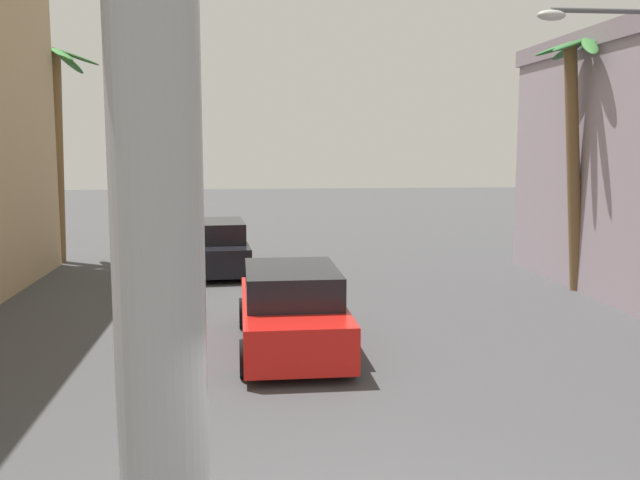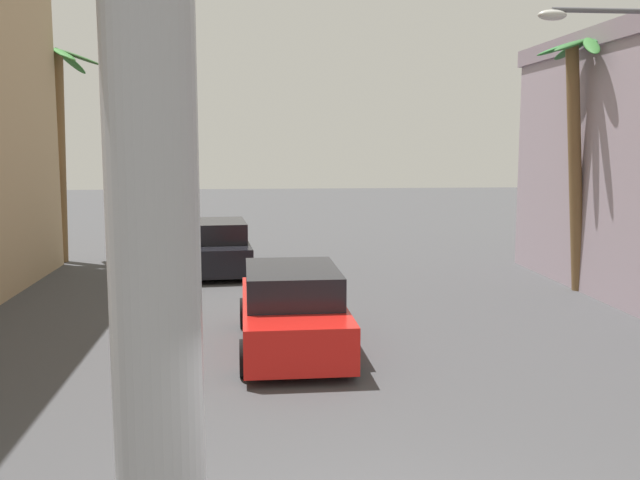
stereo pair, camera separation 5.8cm
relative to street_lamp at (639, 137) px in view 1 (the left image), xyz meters
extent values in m
plane|color=#424244|center=(-6.44, 2.48, -4.03)|extent=(93.98, 93.98, 0.00)
cylinder|color=#9E9EA3|center=(-8.31, -7.94, 0.87)|extent=(0.70, 0.70, 9.79)
cylinder|color=#59595E|center=(-0.72, 0.00, 2.37)|extent=(2.34, 0.10, 0.10)
ellipsoid|color=beige|center=(-1.89, 0.00, 2.27)|extent=(0.56, 0.28, 0.20)
cylinder|color=black|center=(-7.74, 1.50, -3.71)|extent=(0.23, 0.64, 0.64)
cylinder|color=black|center=(-5.96, 1.52, -3.71)|extent=(0.23, 0.64, 0.64)
cylinder|color=black|center=(-7.70, -1.74, -3.71)|extent=(0.23, 0.64, 0.64)
cylinder|color=black|center=(-5.92, -1.72, -3.71)|extent=(0.23, 0.64, 0.64)
cube|color=red|center=(-6.83, -0.11, -3.47)|extent=(1.94, 4.66, 0.80)
cube|color=black|center=(-6.83, -0.11, -2.77)|extent=(1.76, 2.57, 0.60)
cylinder|color=black|center=(-9.69, 9.94, -3.71)|extent=(0.27, 0.66, 0.64)
cylinder|color=black|center=(-7.90, 10.09, -3.71)|extent=(0.27, 0.66, 0.64)
cylinder|color=black|center=(-9.43, 6.79, -3.71)|extent=(0.27, 0.66, 0.64)
cylinder|color=black|center=(-7.65, 6.93, -3.71)|extent=(0.27, 0.66, 0.64)
cube|color=black|center=(-8.67, 8.44, -3.47)|extent=(2.24, 4.65, 0.80)
cube|color=black|center=(-8.67, 8.44, -2.77)|extent=(1.93, 2.62, 0.60)
cylinder|color=brown|center=(0.86, 4.59, -0.81)|extent=(0.84, 0.38, 6.44)
ellipsoid|color=#28612D|center=(1.50, 4.33, 2.22)|extent=(1.15, 0.37, 0.68)
ellipsoid|color=#26662D|center=(1.32, 4.77, 2.20)|extent=(1.05, 1.04, 0.74)
ellipsoid|color=#275C2D|center=(0.73, 4.93, 2.29)|extent=(0.65, 1.26, 0.49)
ellipsoid|color=#266C2D|center=(0.29, 4.50, 2.29)|extent=(1.26, 0.66, 0.49)
ellipsoid|color=#2C612D|center=(0.34, 4.05, 2.29)|extent=(1.24, 0.89, 0.48)
ellipsoid|color=#306B2D|center=(0.73, 3.74, 2.24)|extent=(0.65, 1.22, 0.63)
ellipsoid|color=#23652D|center=(1.24, 3.84, 2.29)|extent=(1.00, 1.20, 0.47)
cylinder|color=brown|center=(-13.84, 10.75, -0.61)|extent=(0.53, 0.49, 6.85)
ellipsoid|color=#315F2D|center=(-13.12, 10.87, 2.66)|extent=(1.51, 0.48, 0.62)
ellipsoid|color=#2E6F2D|center=(-13.52, 11.48, 2.59)|extent=(0.99, 1.42, 0.81)
ellipsoid|color=#23652D|center=(-14.19, 11.51, 2.65)|extent=(0.93, 1.50, 0.64)
ellipsoid|color=#2C682D|center=(-14.62, 11.03, 2.62)|extent=(1.48, 0.76, 0.75)
ellipsoid|color=#2A702D|center=(-14.50, 10.35, 2.69)|extent=(1.43, 1.19, 0.51)
ellipsoid|color=#28602D|center=(-13.91, 10.04, 2.63)|extent=(0.42, 1.47, 0.72)
ellipsoid|color=#31742D|center=(-13.41, 10.21, 2.66)|extent=(1.20, 1.39, 0.63)
camera|label=1|loc=(-7.62, -13.38, -0.15)|focal=40.00mm
camera|label=2|loc=(-7.56, -13.38, -0.15)|focal=40.00mm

